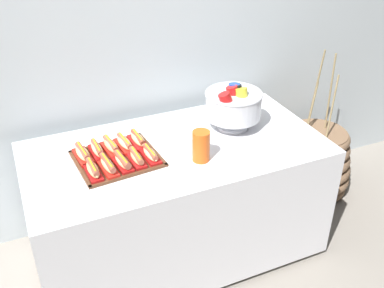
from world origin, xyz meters
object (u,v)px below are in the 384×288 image
(buffet_table, at_px, (177,199))
(hot_dog_4, at_px, (151,154))
(floor_vase, at_px, (314,162))
(punch_bowl, at_px, (234,104))
(hot_dog_0, at_px, (93,170))
(hot_dog_9, at_px, (138,140))
(cup_stack, at_px, (201,146))
(serving_tray, at_px, (117,159))
(hot_dog_2, at_px, (122,162))
(hot_dog_6, at_px, (97,150))
(hot_dog_7, at_px, (111,146))
(hot_dog_8, at_px, (125,143))
(hot_dog_3, at_px, (137,158))
(hot_dog_5, at_px, (83,154))
(hot_dog_1, at_px, (108,165))

(buffet_table, bearing_deg, hot_dog_4, -159.59)
(floor_vase, bearing_deg, punch_bowl, -170.29)
(hot_dog_0, xyz_separation_m, hot_dog_4, (0.30, 0.02, -0.00))
(hot_dog_4, bearing_deg, hot_dog_9, 94.59)
(hot_dog_0, distance_m, cup_stack, 0.54)
(serving_tray, height_order, hot_dog_2, hot_dog_2)
(hot_dog_6, relative_size, hot_dog_9, 1.01)
(hot_dog_7, height_order, hot_dog_8, hot_dog_7)
(hot_dog_9, bearing_deg, punch_bowl, -3.26)
(cup_stack, bearing_deg, hot_dog_6, 152.11)
(hot_dog_3, xyz_separation_m, cup_stack, (0.31, -0.10, 0.05))
(floor_vase, distance_m, cup_stack, 1.27)
(hot_dog_5, relative_size, hot_dog_6, 1.04)
(floor_vase, xyz_separation_m, punch_bowl, (-0.76, -0.13, 0.66))
(hot_dog_3, height_order, cup_stack, cup_stack)
(hot_dog_7, bearing_deg, hot_dog_0, -127.68)
(serving_tray, distance_m, hot_dog_4, 0.17)
(hot_dog_4, height_order, punch_bowl, punch_bowl)
(floor_vase, xyz_separation_m, hot_dog_4, (-1.30, -0.26, 0.54))
(hot_dog_3, relative_size, hot_dog_9, 0.90)
(hot_dog_2, bearing_deg, hot_dog_6, 119.04)
(hot_dog_9, xyz_separation_m, cup_stack, (0.25, -0.27, 0.05))
(hot_dog_0, bearing_deg, hot_dog_2, 4.59)
(buffet_table, xyz_separation_m, hot_dog_1, (-0.39, -0.08, 0.39))
(buffet_table, relative_size, floor_vase, 1.52)
(hot_dog_1, distance_m, hot_dog_7, 0.18)
(hot_dog_1, distance_m, cup_stack, 0.47)
(hot_dog_3, relative_size, hot_dog_8, 0.88)
(hot_dog_1, bearing_deg, cup_stack, -10.50)
(hot_dog_2, bearing_deg, hot_dog_9, 52.32)
(hot_dog_0, height_order, hot_dog_7, hot_dog_7)
(hot_dog_5, xyz_separation_m, hot_dog_8, (0.22, 0.02, -0.00))
(cup_stack, bearing_deg, hot_dog_9, 132.70)
(hot_dog_0, relative_size, punch_bowl, 0.53)
(hot_dog_1, relative_size, hot_dog_2, 1.05)
(floor_vase, distance_m, hot_dog_8, 1.49)
(hot_dog_3, distance_m, hot_dog_7, 0.18)
(hot_dog_2, bearing_deg, buffet_table, 13.13)
(hot_dog_0, relative_size, hot_dog_4, 1.02)
(buffet_table, height_order, floor_vase, floor_vase)
(hot_dog_2, height_order, hot_dog_6, hot_dog_6)
(hot_dog_4, bearing_deg, hot_dog_6, 148.34)
(buffet_table, bearing_deg, cup_stack, -67.20)
(hot_dog_0, distance_m, punch_bowl, 0.86)
(hot_dog_0, distance_m, hot_dog_4, 0.30)
(hot_dog_8, bearing_deg, cup_stack, -39.11)
(hot_dog_7, bearing_deg, hot_dog_6, -175.41)
(hot_dog_2, relative_size, cup_stack, 1.04)
(hot_dog_2, height_order, hot_dog_5, same)
(hot_dog_6, bearing_deg, hot_dog_7, 4.59)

